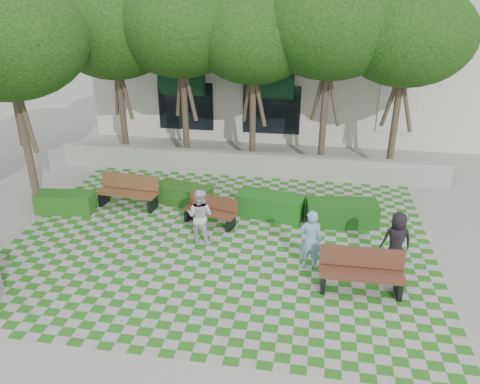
% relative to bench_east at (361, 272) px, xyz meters
% --- Properties ---
extents(ground, '(90.00, 90.00, 0.00)m').
position_rel_bench_east_xyz_m(ground, '(-3.84, 0.70, -0.51)').
color(ground, gray).
rests_on(ground, ground).
extents(lawn, '(12.00, 12.00, 0.00)m').
position_rel_bench_east_xyz_m(lawn, '(-3.84, 1.70, -0.50)').
color(lawn, '#2B721E').
rests_on(lawn, ground).
extents(retaining_wall, '(15.00, 0.36, 0.90)m').
position_rel_bench_east_xyz_m(retaining_wall, '(-3.84, 6.90, -0.06)').
color(retaining_wall, '#9E9B93').
rests_on(retaining_wall, ground).
extents(bench_east, '(2.02, 0.69, 1.06)m').
position_rel_bench_east_xyz_m(bench_east, '(0.00, 0.00, 0.00)').
color(bench_east, '#502A1B').
rests_on(bench_east, ground).
extents(bench_mid, '(1.77, 1.02, 0.88)m').
position_rel_bench_east_xyz_m(bench_mid, '(-4.36, 2.75, -0.08)').
color(bench_mid, '#512E1C').
rests_on(bench_mid, ground).
extents(bench_west, '(2.07, 0.85, 1.06)m').
position_rel_bench_east_xyz_m(bench_west, '(-7.33, 3.52, 0.00)').
color(bench_west, brown).
rests_on(bench_west, ground).
extents(hedge_east, '(2.23, 1.11, 0.75)m').
position_rel_bench_east_xyz_m(hedge_east, '(-0.35, 3.38, -0.13)').
color(hedge_east, '#164A13').
rests_on(hedge_east, ground).
extents(hedge_midright, '(2.23, 1.22, 0.74)m').
position_rel_bench_east_xyz_m(hedge_midright, '(-2.59, 3.56, -0.14)').
color(hedge_midright, '#165316').
rests_on(hedge_midright, ground).
extents(hedge_midleft, '(2.00, 1.16, 0.66)m').
position_rel_bench_east_xyz_m(hedge_midleft, '(-5.56, 4.00, -0.18)').
color(hedge_midleft, '#1C4813').
rests_on(hedge_midleft, ground).
extents(hedge_west, '(1.91, 0.92, 0.64)m').
position_rel_bench_east_xyz_m(hedge_west, '(-9.22, 2.79, -0.19)').
color(hedge_west, '#1D5115').
rests_on(hedge_west, ground).
extents(person_blue, '(0.61, 0.41, 1.67)m').
position_rel_bench_east_xyz_m(person_blue, '(-1.26, 0.78, 0.33)').
color(person_blue, '#71A8CF').
rests_on(person_blue, ground).
extents(person_dark, '(0.82, 0.59, 1.57)m').
position_rel_bench_east_xyz_m(person_dark, '(0.94, 1.20, 0.28)').
color(person_dark, black).
rests_on(person_dark, ground).
extents(person_white, '(0.90, 0.77, 1.62)m').
position_rel_bench_east_xyz_m(person_white, '(-4.41, 1.67, 0.30)').
color(person_white, silver).
rests_on(person_white, ground).
extents(tree_row, '(17.70, 13.40, 7.41)m').
position_rel_bench_east_xyz_m(tree_row, '(-5.70, 6.65, 4.67)').
color(tree_row, '#47382B').
rests_on(tree_row, ground).
extents(building, '(18.00, 8.92, 5.15)m').
position_rel_bench_east_xyz_m(building, '(-2.91, 14.78, 2.01)').
color(building, beige).
rests_on(building, ground).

